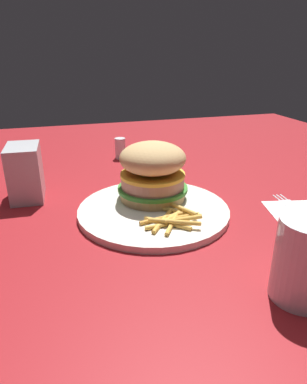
# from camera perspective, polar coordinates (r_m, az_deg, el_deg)

# --- Properties ---
(ground_plane) EXTENTS (1.60, 1.60, 0.00)m
(ground_plane) POSITION_cam_1_polar(r_m,az_deg,el_deg) (0.65, 0.91, -2.31)
(ground_plane) COLOR maroon
(plate) EXTENTS (0.27, 0.27, 0.01)m
(plate) POSITION_cam_1_polar(r_m,az_deg,el_deg) (0.61, -0.00, -3.09)
(plate) COLOR silver
(plate) RESTS_ON ground_plane
(sandwich) EXTENTS (0.13, 0.13, 0.11)m
(sandwich) POSITION_cam_1_polar(r_m,az_deg,el_deg) (0.63, -0.14, 3.51)
(sandwich) COLOR tan
(sandwich) RESTS_ON plate
(fries_pile) EXTENTS (0.11, 0.11, 0.01)m
(fries_pile) POSITION_cam_1_polar(r_m,az_deg,el_deg) (0.56, 3.19, -4.45)
(fries_pile) COLOR gold
(fries_pile) RESTS_ON plate
(napkin) EXTENTS (0.13, 0.13, 0.00)m
(napkin) POSITION_cam_1_polar(r_m,az_deg,el_deg) (0.67, 23.42, -3.26)
(napkin) COLOR white
(napkin) RESTS_ON ground_plane
(fork) EXTENTS (0.17, 0.03, 0.00)m
(fork) POSITION_cam_1_polar(r_m,az_deg,el_deg) (0.67, 23.38, -3.01)
(fork) COLOR silver
(fork) RESTS_ON napkin
(drink_glass) EXTENTS (0.07, 0.07, 0.10)m
(drink_glass) POSITION_cam_1_polar(r_m,az_deg,el_deg) (0.44, 23.85, -10.88)
(drink_glass) COLOR silver
(drink_glass) RESTS_ON ground_plane
(napkin_dispenser) EXTENTS (0.09, 0.06, 0.11)m
(napkin_dispenser) POSITION_cam_1_polar(r_m,az_deg,el_deg) (0.71, -20.56, 3.07)
(napkin_dispenser) COLOR #B7BABF
(napkin_dispenser) RESTS_ON ground_plane
(salt_shaker) EXTENTS (0.03, 0.03, 0.06)m
(salt_shaker) POSITION_cam_1_polar(r_m,az_deg,el_deg) (0.93, -5.56, 7.26)
(salt_shaker) COLOR white
(salt_shaker) RESTS_ON ground_plane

